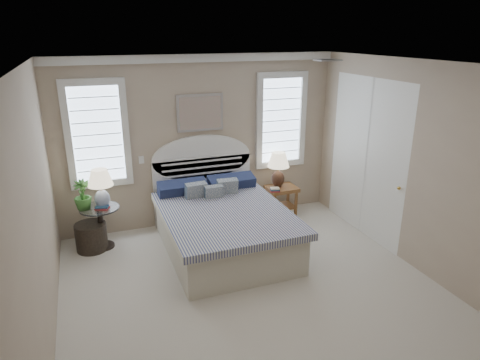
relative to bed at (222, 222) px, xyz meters
name	(u,v)px	position (x,y,z in m)	size (l,w,h in m)	color
floor	(260,301)	(0.00, -1.46, -0.39)	(4.50, 5.00, 0.01)	#B7AD9C
ceiling	(265,66)	(0.00, -1.46, 2.31)	(4.50, 5.00, 0.01)	white
wall_back	(200,142)	(0.00, 1.04, 0.96)	(4.50, 0.02, 2.70)	tan
wall_left	(34,226)	(-2.25, -1.46, 0.96)	(0.02, 5.00, 2.70)	tan
wall_right	(427,172)	(2.25, -1.46, 0.96)	(0.02, 5.00, 2.70)	tan
crown_molding	(199,58)	(0.00, 1.00, 2.25)	(4.50, 0.08, 0.12)	silver
hvac_vent	(328,60)	(1.20, -0.66, 2.29)	(0.30, 0.20, 0.02)	#B2B2B2
switch_plate	(141,160)	(-0.95, 1.03, 0.76)	(0.08, 0.01, 0.12)	silver
window_left	(97,134)	(-1.55, 1.02, 1.21)	(0.90, 0.06, 1.60)	#C9E2FF
window_right	(281,120)	(1.40, 1.02, 1.21)	(0.90, 0.06, 1.60)	#C9E2FF
painting	(200,113)	(0.00, 1.00, 1.43)	(0.74, 0.04, 0.58)	silver
closet_door	(366,158)	(2.23, -0.26, 0.81)	(0.02, 1.80, 2.40)	white
bed	(222,222)	(0.00, 0.00, 0.00)	(1.72, 2.28, 1.47)	silver
side_table_left	(101,223)	(-1.65, 0.59, 0.00)	(0.56, 0.56, 0.63)	black
nightstand_right	(282,195)	(1.30, 0.69, 0.00)	(0.50, 0.40, 0.53)	brown
floor_pot	(91,237)	(-1.80, 0.57, -0.18)	(0.44, 0.44, 0.40)	black
lamp_left	(101,184)	(-1.59, 0.59, 0.59)	(0.46, 0.46, 0.58)	silver
lamp_right	(278,166)	(1.26, 0.77, 0.51)	(0.40, 0.40, 0.60)	black
potted_plant	(82,195)	(-1.85, 0.61, 0.46)	(0.24, 0.24, 0.43)	#367A30
books_left	(102,207)	(-1.61, 0.52, 0.27)	(0.22, 0.19, 0.05)	maroon
books_right	(275,190)	(1.10, 0.54, 0.17)	(0.18, 0.15, 0.06)	maroon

